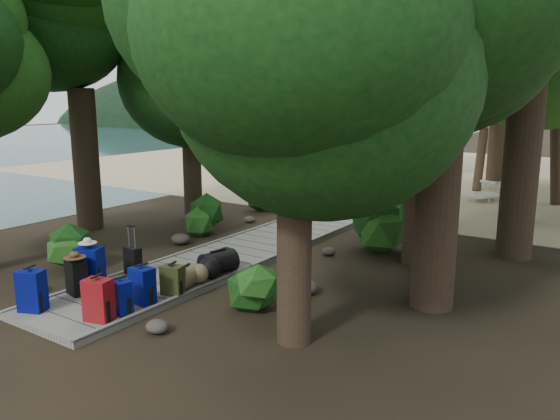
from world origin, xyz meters
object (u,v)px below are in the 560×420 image
Objects in this scene: backpack_left_b at (76,275)px; lone_suitcase_on_sand at (388,195)px; backpack_left_a at (32,289)px; backpack_right_d at (173,278)px; kayak at (326,181)px; backpack_left_c at (90,265)px; backpack_right_c at (142,283)px; sun_lounger at (486,192)px; suitcase_on_boardwalk at (133,261)px; duffel_right_black at (218,262)px; duffel_right_khaki at (186,277)px; backpack_right_b at (121,295)px; backpack_right_a at (98,298)px.

backpack_left_b is 11.61m from lone_suitcase_on_sand.
lone_suitcase_on_sand is at bearing 62.77° from backpack_left_a.
backpack_right_d is 0.20× the size of kayak.
backpack_right_c is (1.42, -0.01, -0.08)m from backpack_left_c.
backpack_left_b is at bearing -161.11° from backpack_right_c.
backpack_left_b is 14.59m from sun_lounger.
backpack_right_d is 1.06× the size of suitcase_on_boardwalk.
backpack_left_b is 1.28× the size of suitcase_on_boardwalk.
backpack_left_c reaches higher than backpack_left_b.
backpack_right_d is at bearing -71.58° from duffel_right_black.
suitcase_on_boardwalk is (-1.40, -1.00, 0.05)m from duffel_right_black.
duffel_right_khaki is at bearing 4.20° from suitcase_on_boardwalk.
duffel_right_black is at bearing 45.74° from backpack_left_a.
suitcase_on_boardwalk is at bearing -83.25° from sun_lounger.
backpack_left_c is 1.59m from backpack_right_b.
duffel_right_khaki is 10.19m from lone_suitcase_on_sand.
backpack_right_d is (1.44, 0.98, -0.06)m from backpack_left_b.
backpack_right_a is 1.03× the size of duffel_right_black.
backpack_left_b is 0.24× the size of kayak.
kayak is (-2.65, 13.98, -0.31)m from backpack_left_b.
backpack_left_b is 0.37× the size of sun_lounger.
backpack_right_a is at bearing -76.15° from sun_lounger.
suitcase_on_boardwalk is (-1.47, 0.36, -0.02)m from backpack_right_d.
backpack_right_a reaches higher than kayak.
backpack_right_c is (1.25, 1.28, -0.04)m from backpack_left_a.
backpack_right_b is at bearing -74.11° from duffel_right_black.
backpack_left_c is 1.55× the size of suitcase_on_boardwalk.
sun_lounger is at bearing 53.76° from backpack_left_a.
lone_suitcase_on_sand is (1.15, 10.22, -0.07)m from suitcase_on_boardwalk.
backpack_right_c is at bearing 75.70° from backpack_right_a.
backpack_right_b is 2.06m from suitcase_on_boardwalk.
backpack_left_c reaches higher than backpack_right_c.
backpack_right_b is at bearing 64.86° from backpack_right_a.
duffel_right_khaki is at bearing 58.25° from backpack_left_b.
backpack_left_c reaches higher than backpack_right_b.
sun_lounger is (2.39, 11.76, -0.02)m from duffel_right_black.
backpack_right_a is at bearing -75.68° from duffel_right_black.
kayak is (-4.03, 14.13, -0.27)m from backpack_right_b.
lone_suitcase_on_sand is at bearing -112.90° from sun_lounger.
sun_lounger reaches higher than duffel_right_black.
backpack_right_d reaches higher than lone_suitcase_on_sand.
duffel_right_khaki is at bearing -77.21° from lone_suitcase_on_sand.
backpack_left_a is 1.11× the size of backpack_right_c.
backpack_left_c is at bearing -177.27° from backpack_right_c.
backpack_left_a is at bearing -140.50° from backpack_right_d.
backpack_left_c is 1.69m from backpack_right_a.
backpack_right_c is at bearing -32.91° from suitcase_on_boardwalk.
lone_suitcase_on_sand is (-0.20, 12.11, -0.17)m from backpack_right_a.
backpack_right_d reaches higher than sun_lounger.
suitcase_on_boardwalk is (-1.43, 1.49, -0.04)m from backpack_right_b.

